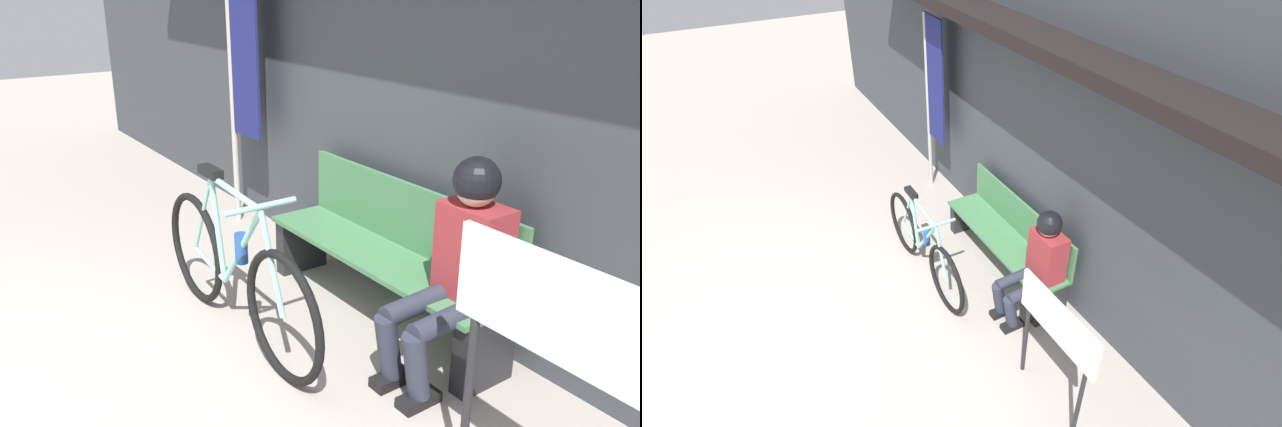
{
  "view_description": "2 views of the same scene",
  "coord_description": "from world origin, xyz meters",
  "views": [
    {
      "loc": [
        2.51,
        0.21,
        1.92
      ],
      "look_at": [
        -0.27,
        2.13,
        0.66
      ],
      "focal_mm": 35.0,
      "sensor_mm": 36.0,
      "label": 1
    },
    {
      "loc": [
        3.37,
        0.05,
        3.66
      ],
      "look_at": [
        -0.42,
        2.1,
        0.6
      ],
      "focal_mm": 28.0,
      "sensor_mm": 36.0,
      "label": 2
    }
  ],
  "objects": [
    {
      "name": "bicycle",
      "position": [
        -0.36,
        1.6,
        0.39
      ],
      "size": [
        1.75,
        0.4,
        0.95
      ],
      "color": "black",
      "rests_on": "ground_plane"
    },
    {
      "name": "person_seated",
      "position": [
        0.62,
        2.33,
        0.66
      ],
      "size": [
        0.34,
        0.63,
        1.16
      ],
      "color": "#2D3342",
      "rests_on": "ground_plane"
    },
    {
      "name": "park_bench_near",
      "position": [
        -0.05,
        2.45,
        0.39
      ],
      "size": [
        1.76,
        0.42,
        0.82
      ],
      "color": "#477F51",
      "rests_on": "ground_plane"
    },
    {
      "name": "banner_pole",
      "position": [
        -1.85,
        2.47,
        1.4
      ],
      "size": [
        0.45,
        0.05,
        2.27
      ],
      "color": "#B7B2A8",
      "rests_on": "ground_plane"
    },
    {
      "name": "signboard",
      "position": [
        1.51,
        1.84,
        0.83
      ],
      "size": [
        0.86,
        0.04,
        1.11
      ],
      "color": "#232326",
      "rests_on": "ground_plane"
    },
    {
      "name": "storefront_wall",
      "position": [
        0.0,
        2.74,
        1.66
      ],
      "size": [
        12.0,
        0.56,
        3.2
      ],
      "color": "#3D4247",
      "rests_on": "ground_plane"
    }
  ]
}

